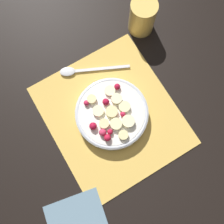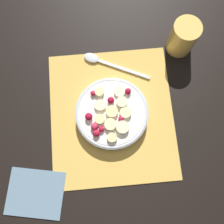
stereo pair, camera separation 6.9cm
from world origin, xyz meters
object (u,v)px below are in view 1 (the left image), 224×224
at_px(fruit_bowl, 112,114).
at_px(drinking_glass, 142,17).
at_px(napkin, 77,220).
at_px(spoon, 80,71).

relative_size(fruit_bowl, drinking_glass, 1.91).
relative_size(drinking_glass, napkin, 0.62).
height_order(spoon, drinking_glass, drinking_glass).
height_order(spoon, napkin, spoon).
relative_size(fruit_bowl, napkin, 1.19).
bearing_deg(spoon, drinking_glass, -146.71).
distance_m(drinking_glass, napkin, 0.62).
bearing_deg(napkin, spoon, -30.29).
xyz_separation_m(spoon, napkin, (-0.37, 0.22, -0.01)).
bearing_deg(fruit_bowl, spoon, 4.57).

